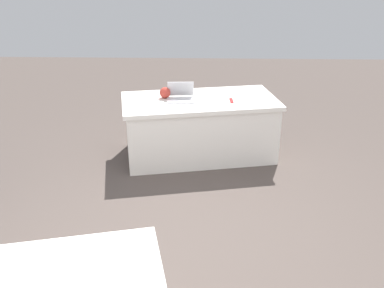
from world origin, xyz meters
The scene contains 5 objects.
ground_plane centered at (0.00, 0.00, 0.00)m, with size 14.40×14.40×0.00m, color #4C423D.
table_foreground centered at (-0.06, -1.81, 0.37)m, with size 1.99×1.26×0.74m.
laptop_silver centered at (0.16, -1.76, 0.78)m, with size 0.34×0.31×0.21m.
yarn_ball centered at (0.35, -1.84, 0.80)m, with size 0.13×0.13×0.13m, color #B2382D.
scissors_red centered at (-0.44, -1.75, 0.74)m, with size 0.18×0.04×0.01m, color red.
Camera 1 is at (-0.13, 3.16, 2.37)m, focal length 40.53 mm.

